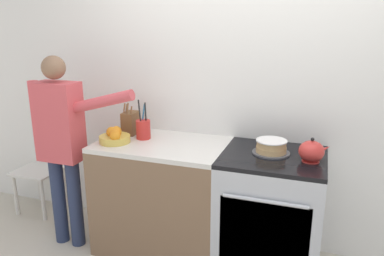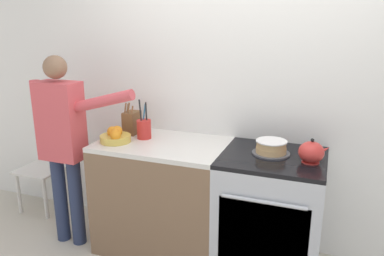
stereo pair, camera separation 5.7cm
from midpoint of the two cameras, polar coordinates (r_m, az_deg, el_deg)
wall_back at (r=2.95m, az=9.55°, el=5.96°), size 8.00×0.04×2.60m
counter_cabinet at (r=3.07m, az=-3.84°, el=-10.19°), size 0.99×0.66×0.90m
stove_range at (r=2.86m, az=12.34°, el=-12.63°), size 0.72×0.69×0.90m
layer_cake at (r=2.70m, az=12.57°, el=-2.94°), size 0.27×0.27×0.10m
tea_kettle at (r=2.60m, az=18.36°, el=-3.54°), size 0.21×0.17×0.17m
knife_block at (r=3.14m, az=-8.64°, el=0.84°), size 0.10×0.16×0.27m
utensil_crock at (r=3.00m, az=-6.79°, el=-0.09°), size 0.11×0.11×0.32m
fruit_bowl at (r=2.95m, az=-11.05°, el=-1.16°), size 0.24×0.24×0.12m
person_baker at (r=3.10m, az=-18.59°, el=-1.27°), size 0.91×0.20×1.56m
dining_chair at (r=3.97m, az=-20.83°, el=-4.68°), size 0.40×0.40×0.83m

